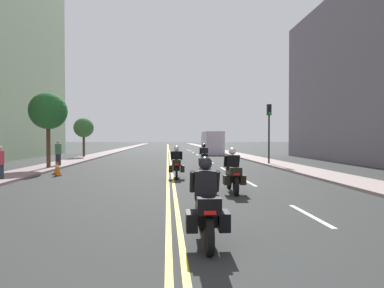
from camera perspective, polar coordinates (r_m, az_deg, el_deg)
name	(u,v)px	position (r m, az deg, el deg)	size (l,w,h in m)	color
ground_plane	(168,151)	(47.70, -4.32, -1.34)	(264.00, 264.00, 0.00)	#2E302F
sidewalk_left	(114,151)	(48.35, -13.87, -1.27)	(2.24, 144.00, 0.12)	gray
sidewalk_right	(221,151)	(48.39, 5.23, -1.24)	(2.24, 144.00, 0.12)	#9F8E8A
centreline_yellow_inner	(168,151)	(47.70, -4.46, -1.34)	(0.12, 132.00, 0.01)	yellow
centreline_yellow_outer	(169,151)	(47.70, -4.17, -1.34)	(0.12, 132.00, 0.01)	yellow
lane_dashes_white	(207,160)	(28.95, 2.65, -2.85)	(0.14, 56.40, 0.01)	silver
building_right_1	(368,80)	(31.81, 29.22, 10.14)	(7.22, 17.41, 14.13)	slate
motorcycle_0	(206,208)	(5.98, 2.51, -11.44)	(0.77, 2.12, 1.60)	black
motorcycle_1	(233,174)	(11.44, 7.40, -5.45)	(0.78, 2.18, 1.61)	black
motorcycle_2	(177,165)	(15.50, -2.81, -3.76)	(0.77, 2.09, 1.59)	black
motorcycle_3	(204,158)	(20.99, 2.19, -2.52)	(0.78, 2.17, 1.60)	black
traffic_cone_0	(57,167)	(18.90, -23.30, -3.92)	(0.37, 0.37, 0.70)	black
traffic_cone_2	(58,169)	(17.80, -23.11, -4.10)	(0.33, 0.33, 0.78)	black
traffic_light_near	(269,123)	(23.79, 13.78, 3.70)	(0.28, 0.38, 4.45)	black
pedestrian_0	(0,163)	(16.58, -31.48, -3.00)	(0.22, 0.48, 1.61)	#232A3A
pedestrian_2	(58,153)	(23.26, -23.08, -1.58)	(0.42, 0.35, 1.80)	#27262F
street_tree_0	(48,111)	(21.80, -24.61, 5.40)	(2.30, 2.30, 4.84)	#4B3522
street_tree_1	(84,128)	(33.79, -19.03, 2.77)	(1.97, 1.97, 4.04)	#463B25
parked_truck	(212,144)	(40.03, 3.62, 0.04)	(2.20, 6.50, 2.80)	#B5B0B9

